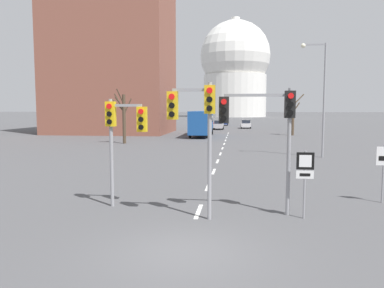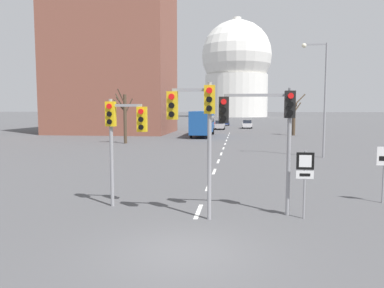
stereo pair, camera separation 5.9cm
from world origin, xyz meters
name	(u,v)px [view 1 (the left image)]	position (x,y,z in m)	size (l,w,h in m)	color
ground_plane	(183,252)	(0.00, 0.00, 0.00)	(800.00, 800.00, 0.00)	#4C4C4F
lane_stripe_0	(199,211)	(0.00, 4.04, 0.00)	(0.16, 2.00, 0.01)	silver
lane_stripe_1	(208,187)	(0.00, 8.54, 0.00)	(0.16, 2.00, 0.01)	silver
lane_stripe_2	(214,171)	(0.00, 13.04, 0.00)	(0.16, 2.00, 0.01)	silver
lane_stripe_3	(218,161)	(0.00, 17.54, 0.00)	(0.16, 2.00, 0.01)	silver
lane_stripe_4	(220,154)	(0.00, 22.04, 0.00)	(0.16, 2.00, 0.01)	silver
lane_stripe_5	(223,148)	(0.00, 26.54, 0.00)	(0.16, 2.00, 0.01)	silver
lane_stripe_6	(224,144)	(0.00, 31.04, 0.00)	(0.16, 2.00, 0.01)	silver
lane_stripe_7	(225,140)	(0.00, 35.54, 0.00)	(0.16, 2.00, 0.01)	silver
lane_stripe_8	(227,138)	(0.00, 40.04, 0.00)	(0.16, 2.00, 0.01)	silver
lane_stripe_9	(227,135)	(0.00, 44.54, 0.00)	(0.16, 2.00, 0.01)	silver
lane_stripe_10	(228,133)	(0.00, 49.04, 0.00)	(0.16, 2.00, 0.01)	silver
traffic_signal_near_right	(266,119)	(2.41, 3.97, 3.48)	(2.69, 0.34, 4.57)	gray
traffic_signal_centre_tall	(197,117)	(0.02, 3.10, 3.57)	(1.64, 0.34, 4.73)	gray
traffic_signal_near_left	(122,126)	(-3.02, 4.40, 3.17)	(1.60, 0.34, 4.22)	gray
route_sign_post	(305,173)	(3.76, 3.59, 1.62)	(0.60, 0.08, 2.39)	gray
speed_limit_sign	(384,164)	(7.34, 6.25, 1.60)	(0.60, 0.08, 2.36)	gray
street_lamp_right	(320,89)	(7.78, 20.73, 5.38)	(1.97, 0.36, 8.88)	gray
sedan_near_left	(224,122)	(-1.67, 76.06, 0.74)	(1.89, 4.17, 1.44)	navy
sedan_near_right	(206,127)	(-3.78, 52.82, 0.79)	(1.78, 4.14, 1.54)	slate
sedan_mid_centre	(219,125)	(-2.02, 59.12, 0.86)	(1.81, 4.39, 1.68)	#B7B7BC
sedan_far_left	(246,124)	(3.04, 63.76, 0.84)	(1.93, 3.92, 1.66)	silver
sedan_far_right	(209,124)	(-4.29, 65.54, 0.83)	(1.91, 4.29, 1.64)	maroon
city_bus	(202,121)	(-3.54, 42.05, 2.05)	(2.66, 10.80, 3.48)	#19478C
bare_tree_left_near	(124,116)	(-11.02, 30.30, 3.01)	(2.40, 1.82, 6.00)	#473828
bare_tree_right_near	(293,115)	(9.31, 45.38, 2.90)	(1.88, 1.54, 5.95)	#473828
capitol_dome	(235,69)	(0.00, 166.69, 22.05)	(32.05, 32.05, 45.27)	silver
apartment_block_left	(112,53)	(-18.24, 48.01, 12.44)	(18.00, 14.00, 24.89)	brown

